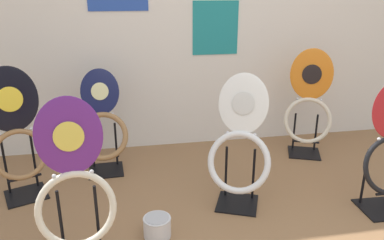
# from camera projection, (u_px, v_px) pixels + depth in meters

# --- Properties ---
(wall_back) EXTENTS (8.00, 0.07, 2.60)m
(wall_back) POSITION_uv_depth(u_px,v_px,m) (220.00, 6.00, 3.36)
(wall_back) COLOR silver
(wall_back) RESTS_ON ground_plane
(toilet_seat_display_jazz_black) EXTENTS (0.42, 0.36, 0.95)m
(toilet_seat_display_jazz_black) POSITION_uv_depth(u_px,v_px,m) (17.00, 139.00, 2.63)
(toilet_seat_display_jazz_black) COLOR black
(toilet_seat_display_jazz_black) RESTS_ON ground_plane
(toilet_seat_display_white_plain) EXTENTS (0.49, 0.47, 0.91)m
(toilet_seat_display_white_plain) POSITION_uv_depth(u_px,v_px,m) (240.00, 151.00, 2.54)
(toilet_seat_display_white_plain) COLOR black
(toilet_seat_display_white_plain) RESTS_ON ground_plane
(toilet_seat_display_orange_sun) EXTENTS (0.44, 0.36, 0.96)m
(toilet_seat_display_orange_sun) POSITION_uv_depth(u_px,v_px,m) (309.00, 105.00, 3.32)
(toilet_seat_display_orange_sun) COLOR black
(toilet_seat_display_orange_sun) RESTS_ON ground_plane
(toilet_seat_display_purple_note) EXTENTS (0.43, 0.30, 0.95)m
(toilet_seat_display_purple_note) POSITION_uv_depth(u_px,v_px,m) (75.00, 195.00, 1.95)
(toilet_seat_display_purple_note) COLOR black
(toilet_seat_display_purple_note) RESTS_ON ground_plane
(toilet_seat_display_navy_moon) EXTENTS (0.41, 0.36, 0.84)m
(toilet_seat_display_navy_moon) POSITION_uv_depth(u_px,v_px,m) (103.00, 129.00, 3.03)
(toilet_seat_display_navy_moon) COLOR black
(toilet_seat_display_navy_moon) RESTS_ON ground_plane
(paint_can) EXTENTS (0.17, 0.17, 0.13)m
(paint_can) POSITION_uv_depth(u_px,v_px,m) (157.00, 226.00, 2.29)
(paint_can) COLOR silver
(paint_can) RESTS_ON ground_plane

